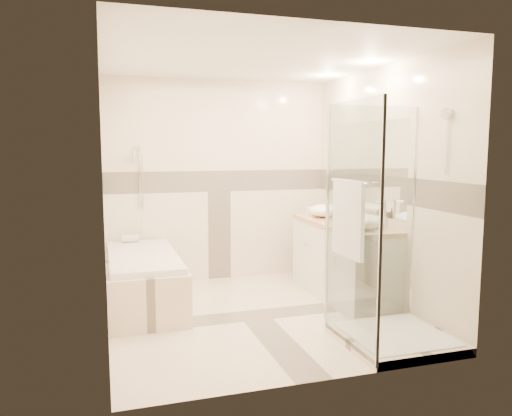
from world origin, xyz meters
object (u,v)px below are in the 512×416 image
object	(u,v)px
bathtub	(143,277)
vessel_sink_near	(324,210)
vessel_sink_far	(365,222)
amenity_bottle_a	(346,217)
amenity_bottle_b	(337,213)
vanity	(342,260)
shower_enclosure	(380,285)

from	to	relation	value
bathtub	vessel_sink_near	world-z (taller)	vessel_sink_near
vessel_sink_far	amenity_bottle_a	distance (m)	0.40
vessel_sink_far	amenity_bottle_b	xyz separation A→B (m)	(0.00, 0.61, 0.01)
vanity	shower_enclosure	distance (m)	1.31
shower_enclosure	amenity_bottle_a	bearing A→B (deg)	76.89
bathtub	vanity	world-z (taller)	vanity
vanity	vessel_sink_far	size ratio (longest dim) A/B	4.15
shower_enclosure	vessel_sink_far	bearing A→B (deg)	70.50
vessel_sink_far	vanity	bearing A→B (deg)	87.71
vanity	shower_enclosure	xyz separation A→B (m)	(-0.29, -1.27, 0.08)
vanity	vessel_sink_near	size ratio (longest dim) A/B	4.22
amenity_bottle_b	bathtub	bearing A→B (deg)	173.43
amenity_bottle_b	vessel_sink_far	bearing A→B (deg)	-90.00
shower_enclosure	vanity	bearing A→B (deg)	77.03
bathtub	vessel_sink_near	bearing A→B (deg)	2.77
shower_enclosure	vessel_sink_near	world-z (taller)	shower_enclosure
vessel_sink_far	amenity_bottle_a	world-z (taller)	vessel_sink_far
amenity_bottle_a	amenity_bottle_b	world-z (taller)	amenity_bottle_b
vanity	amenity_bottle_a	size ratio (longest dim) A/B	10.88
vessel_sink_near	amenity_bottle_b	xyz separation A→B (m)	(0.00, -0.35, 0.01)
vessel_sink_near	amenity_bottle_a	world-z (taller)	vessel_sink_near
vanity	vessel_sink_near	distance (m)	0.68
bathtub	amenity_bottle_a	size ratio (longest dim) A/B	11.42
shower_enclosure	vessel_sink_near	distance (m)	1.80
bathtub	vessel_sink_far	distance (m)	2.38
bathtub	vessel_sink_near	distance (m)	2.22
vessel_sink_near	amenity_bottle_a	bearing A→B (deg)	-90.00
amenity_bottle_a	amenity_bottle_b	xyz separation A→B (m)	(0.00, 0.20, 0.01)
amenity_bottle_a	amenity_bottle_b	distance (m)	0.20
vessel_sink_near	vessel_sink_far	xyz separation A→B (m)	(0.00, -0.95, 0.00)
amenity_bottle_a	bathtub	bearing A→B (deg)	168.08
vessel_sink_far	amenity_bottle_a	xyz separation A→B (m)	(0.00, 0.40, -0.00)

